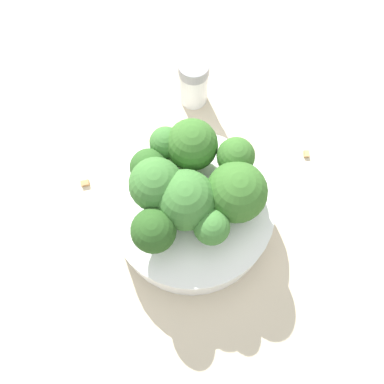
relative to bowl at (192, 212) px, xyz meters
The scene contains 14 objects.
ground_plane 0.03m from the bowl, ahead, with size 3.00×3.00×0.00m, color beige.
bowl is the anchor object (origin of this frame).
broccoli_floret_0 0.08m from the bowl, 81.30° to the left, with size 0.04×0.04×0.06m.
broccoli_floret_1 0.07m from the bowl, 25.08° to the left, with size 0.05×0.05×0.07m.
broccoli_floret_2 0.08m from the bowl, 107.07° to the right, with size 0.04×0.04×0.06m.
broccoli_floret_3 0.07m from the bowl, 151.15° to the left, with size 0.03×0.03×0.05m.
broccoli_floret_4 0.08m from the bowl, 56.56° to the right, with size 0.05×0.05×0.06m.
broccoli_floret_5 0.07m from the bowl, 147.42° to the right, with size 0.06×0.06×0.06m.
broccoli_floret_6 0.06m from the bowl, 88.97° to the left, with size 0.06×0.06×0.06m.
broccoli_floret_7 0.07m from the bowl, ahead, with size 0.04×0.04×0.05m.
broccoli_floret_8 0.08m from the bowl, 30.25° to the right, with size 0.03×0.03×0.05m.
pepper_shaker 0.17m from the bowl, 57.36° to the right, with size 0.04×0.04×0.07m.
almond_crumb_0 0.14m from the bowl, 14.50° to the left, with size 0.01×0.01×0.01m, color #AD7F4C.
almond_crumb_1 0.16m from the bowl, 116.21° to the right, with size 0.01×0.01×0.01m, color tan.
Camera 1 is at (-0.07, 0.11, 0.41)m, focal length 35.00 mm.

